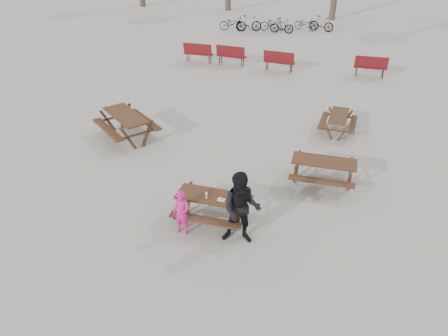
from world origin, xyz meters
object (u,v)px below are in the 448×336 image
(food_tray, at_px, (221,200))
(child, at_px, (182,213))
(main_picnic_table, at_px, (213,202))
(picnic_table_north, at_px, (127,126))
(adult, at_px, (241,209))
(picnic_table_far, at_px, (338,124))
(soda_bottle, at_px, (207,195))
(picnic_table_east, at_px, (323,172))

(food_tray, relative_size, child, 0.15)
(main_picnic_table, height_order, picnic_table_north, picnic_table_north)
(child, bearing_deg, adult, 5.79)
(main_picnic_table, bearing_deg, food_tray, -26.84)
(food_tray, distance_m, picnic_table_far, 6.74)
(picnic_table_far, bearing_deg, soda_bottle, 158.48)
(child, relative_size, picnic_table_far, 0.77)
(main_picnic_table, distance_m, soda_bottle, 0.32)
(adult, relative_size, picnic_table_east, 1.05)
(main_picnic_table, xyz_separation_m, picnic_table_far, (2.68, 6.14, -0.25))
(adult, bearing_deg, picnic_table_north, 131.47)
(main_picnic_table, height_order, child, child)
(child, height_order, adult, adult)
(picnic_table_north, distance_m, picnic_table_far, 7.41)
(picnic_table_far, bearing_deg, picnic_table_north, 112.48)
(child, xyz_separation_m, picnic_table_east, (3.07, 3.23, -0.21))
(adult, bearing_deg, picnic_table_east, 52.77)
(picnic_table_east, bearing_deg, main_picnic_table, -135.59)
(food_tray, bearing_deg, adult, -34.13)
(food_tray, xyz_separation_m, child, (-0.84, -0.53, -0.20))
(food_tray, bearing_deg, soda_bottle, -179.85)
(main_picnic_table, relative_size, adult, 0.95)
(food_tray, height_order, picnic_table_north, picnic_table_north)
(picnic_table_north, bearing_deg, child, -11.25)
(adult, bearing_deg, food_tray, 136.17)
(soda_bottle, xyz_separation_m, picnic_table_far, (2.79, 6.28, -0.52))
(main_picnic_table, height_order, soda_bottle, soda_bottle)
(picnic_table_east, relative_size, picnic_table_far, 1.17)
(main_picnic_table, relative_size, picnic_table_far, 1.17)
(adult, relative_size, picnic_table_north, 0.92)
(child, xyz_separation_m, adult, (1.45, 0.12, 0.35))
(food_tray, height_order, soda_bottle, soda_bottle)
(child, height_order, picnic_table_east, child)
(soda_bottle, relative_size, picnic_table_north, 0.08)
(food_tray, relative_size, soda_bottle, 1.06)
(adult, bearing_deg, main_picnic_table, 138.30)
(picnic_table_east, distance_m, picnic_table_north, 6.87)
(main_picnic_table, relative_size, soda_bottle, 10.59)
(adult, distance_m, picnic_table_north, 6.65)
(main_picnic_table, bearing_deg, picnic_table_east, 45.55)
(child, distance_m, picnic_table_east, 4.46)
(adult, bearing_deg, soda_bottle, 147.70)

